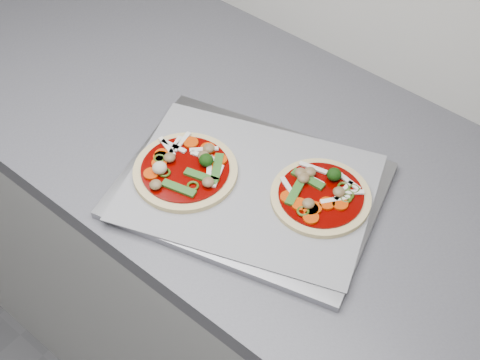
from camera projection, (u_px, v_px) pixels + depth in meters
The scene contains 6 objects.
base_cabinet at pixel (105, 189), 1.71m from camera, with size 3.60×0.60×0.86m, color #B8B9B6.
countertop at pixel (71, 46), 1.37m from camera, with size 3.60×0.60×0.04m, color slate.
baking_tray at pixel (249, 190), 1.08m from camera, with size 0.41×0.30×0.01m, color gray.
parchment at pixel (249, 187), 1.07m from camera, with size 0.39×0.28×0.00m, color gray.
pizza_left at pixel (186, 169), 1.09m from camera, with size 0.21×0.21×0.03m.
pizza_right at pixel (320, 195), 1.05m from camera, with size 0.20×0.20×0.03m.
Camera 1 is at (0.98, 0.67, 1.73)m, focal length 50.00 mm.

